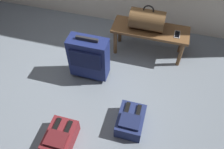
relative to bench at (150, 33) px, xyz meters
The scene contains 7 objects.
ground_plane 1.22m from the bench, 125.16° to the right, with size 6.60×6.60×0.00m, color slate.
bench is the anchor object (origin of this frame).
duffel_bag_brown 0.21m from the bench, behind, with size 0.44×0.26×0.34m.
cell_phone 0.35m from the bench, ahead, with size 0.07×0.14×0.01m.
suitcase_upright_navy 0.89m from the bench, 135.92° to the right, with size 0.47×0.23×0.63m.
backpack_maroon 1.72m from the bench, 111.95° to the right, with size 0.28×0.38×0.21m.
backpack_navy 1.23m from the bench, 89.13° to the right, with size 0.28×0.38×0.21m.
Camera 1 is at (0.83, -1.50, 2.34)m, focal length 37.34 mm.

